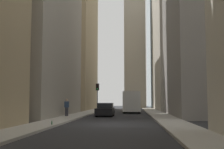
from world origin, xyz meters
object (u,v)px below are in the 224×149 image
Objects in this scene: sedan_black at (105,110)px; discarded_bottle at (52,123)px; traffic_light_midblock at (97,91)px; pedestrian at (67,107)px; delivery_truck at (132,102)px.

sedan_black reaches higher than discarded_bottle.
sedan_black is 1.03× the size of traffic_light_midblock.
pedestrian is 10.30m from discarded_bottle.
traffic_light_midblock is at bearing 10.38° from sedan_black.
delivery_truck is 7.85m from traffic_light_midblock.
sedan_black is 14.57m from traffic_light_midblock.
delivery_truck is 12.85m from pedestrian.
pedestrian is at bearing 149.85° from delivery_truck.
delivery_truck is 3.77× the size of pedestrian.
delivery_truck is at bearing -17.91° from sedan_black.
pedestrian is (-2.44, 3.65, 0.41)m from sedan_black.
traffic_light_midblock is 15.52× the size of discarded_bottle.
sedan_black is 12.83m from discarded_bottle.
discarded_bottle is at bearing -172.37° from pedestrian.
traffic_light_midblock is 16.72m from pedestrian.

